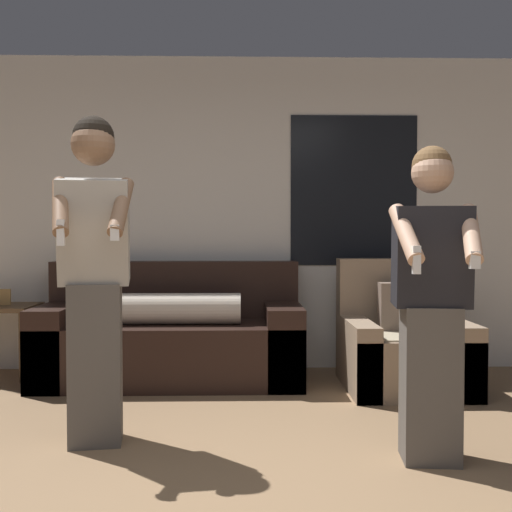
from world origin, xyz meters
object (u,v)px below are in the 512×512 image
(side_table, at_px, (3,315))
(person_right, at_px, (431,301))
(armchair, at_px, (403,346))
(person_left, at_px, (94,273))
(couch, at_px, (172,338))

(side_table, bearing_deg, person_right, -33.38)
(armchair, bearing_deg, side_table, 172.62)
(side_table, bearing_deg, armchair, -7.38)
(side_table, bearing_deg, person_left, -54.77)
(side_table, distance_m, person_left, 2.05)
(person_right, bearing_deg, person_left, 170.63)
(couch, bearing_deg, side_table, 173.48)
(armchair, xyz_separation_m, side_table, (-3.19, 0.41, 0.19))
(couch, height_order, armchair, armchair)
(couch, relative_size, armchair, 2.12)
(couch, relative_size, person_right, 1.28)
(person_left, distance_m, person_right, 1.80)
(person_left, bearing_deg, person_right, -9.37)
(armchair, height_order, person_right, person_right)
(armchair, height_order, side_table, armchair)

